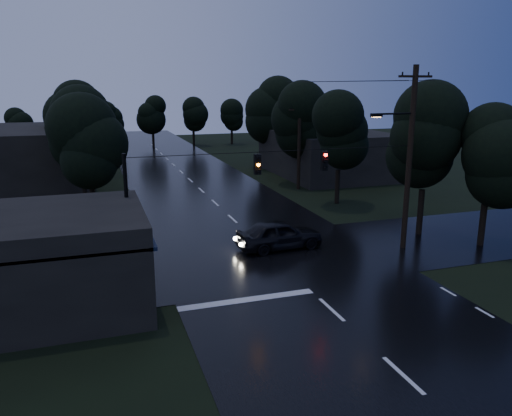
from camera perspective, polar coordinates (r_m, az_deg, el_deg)
ground at (r=17.34m, az=16.44°, el=-17.90°), size 160.00×160.00×0.00m
main_road at (r=43.75m, az=-6.26°, el=1.99°), size 12.00×120.00×0.02m
cross_street at (r=27.02m, az=1.91°, el=-5.50°), size 60.00×9.00×0.02m
building_far_right at (r=51.72m, az=8.12°, el=6.25°), size 10.00×14.00×4.40m
building_far_left at (r=52.55m, az=-23.92°, el=5.65°), size 10.00×16.00×5.00m
utility_pole_main at (r=28.33m, az=17.00°, el=5.77°), size 3.50×0.30×10.00m
utility_pole_far at (r=43.73m, az=4.94°, el=7.17°), size 2.00×0.30×7.50m
anchor_pole_left at (r=23.70m, az=-14.44°, el=-1.15°), size 0.18×0.18×6.00m
span_signals at (r=25.03m, az=4.00°, el=5.30°), size 15.00×0.37×1.12m
tree_corner_near at (r=31.38m, az=18.90°, el=7.72°), size 4.48×4.48×9.44m
tree_corner_far at (r=30.47m, az=25.20°, el=5.56°), size 3.92×3.92×8.26m
tree_left_a at (r=34.10m, az=-18.60°, el=6.91°), size 3.92×3.92×8.26m
tree_left_b at (r=42.03m, az=-19.51°, el=8.55°), size 4.20×4.20×8.85m
tree_left_c at (r=52.00m, az=-20.09°, el=9.80°), size 4.48×4.48×9.44m
tree_right_a at (r=38.46m, az=9.52°, el=8.72°), size 4.20×4.20×8.85m
tree_right_b at (r=45.88m, az=5.52°, el=10.13°), size 4.48×4.48×9.44m
tree_right_c at (r=55.35m, az=1.86°, el=11.21°), size 4.76×4.76×10.03m
car at (r=27.98m, az=2.68°, el=-3.04°), size 4.96×2.24×1.65m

